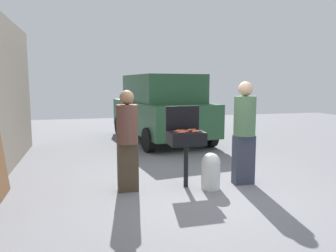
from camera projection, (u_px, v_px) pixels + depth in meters
name	position (u px, v px, depth m)	size (l,w,h in m)	color
ground_plane	(199.00, 191.00, 5.43)	(24.00, 24.00, 0.00)	slate
bbq_grill	(186.00, 140.00, 5.56)	(0.60, 0.44, 0.96)	black
grill_lid_open	(182.00, 118.00, 5.72)	(0.60, 0.05, 0.42)	black
hot_dog_0	(196.00, 131.00, 5.54)	(0.03, 0.03, 0.13)	#C6593D
hot_dog_1	(185.00, 132.00, 5.44)	(0.03, 0.03, 0.13)	#AD4228
hot_dog_2	(196.00, 132.00, 5.45)	(0.03, 0.03, 0.13)	#AD4228
hot_dog_3	(192.00, 130.00, 5.69)	(0.03, 0.03, 0.13)	#C6593D
hot_dog_4	(180.00, 130.00, 5.59)	(0.03, 0.03, 0.13)	#C6593D
hot_dog_5	(186.00, 131.00, 5.58)	(0.03, 0.03, 0.13)	#AD4228
hot_dog_6	(181.00, 132.00, 5.36)	(0.03, 0.03, 0.13)	#B74C33
hot_dog_7	(178.00, 131.00, 5.50)	(0.03, 0.03, 0.13)	#AD4228
propane_tank	(211.00, 170.00, 5.52)	(0.32, 0.32, 0.62)	silver
person_left	(127.00, 137.00, 5.33)	(0.35, 0.35, 1.66)	#3F3323
person_right	(244.00, 129.00, 5.72)	(0.38, 0.38, 1.80)	#333847
parked_minivan	(161.00, 108.00, 10.09)	(2.51, 4.62, 2.02)	#234C2D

